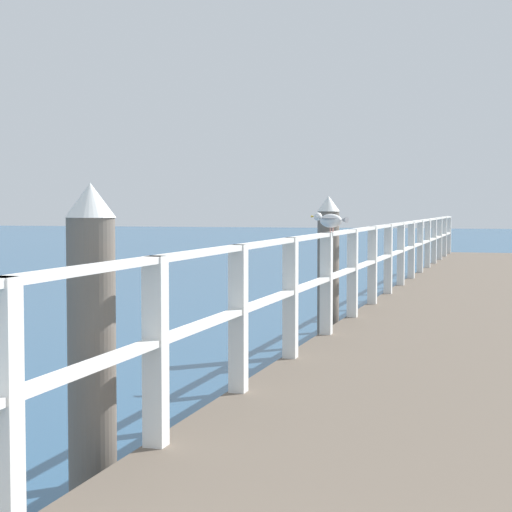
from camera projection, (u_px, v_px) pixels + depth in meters
The scene contains 5 objects.
pier_deck at pixel (472, 313), 14.10m from camera, with size 2.77×27.16×0.54m, color brown.
pier_railing at pixel (388, 251), 14.41m from camera, with size 0.12×25.68×1.09m.
dock_piling_near at pixel (92, 359), 5.29m from camera, with size 0.29×0.29×2.05m.
dock_piling_far at pixel (328, 275), 11.80m from camera, with size 0.29×0.29×2.05m.
seagull_foreground at pixel (330, 220), 10.01m from camera, with size 0.45×0.25×0.21m.
Camera 1 is at (0.69, -0.83, 1.92)m, focal length 64.21 mm.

